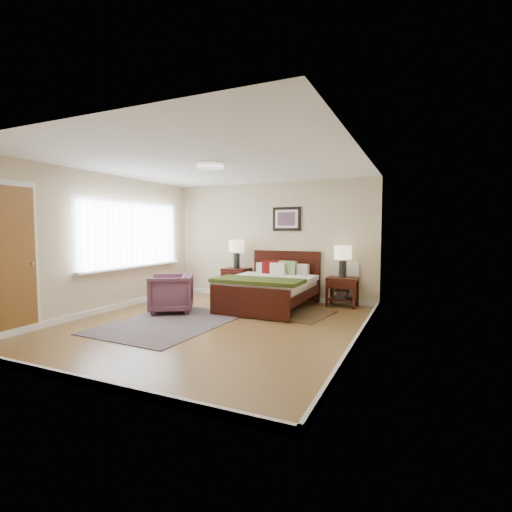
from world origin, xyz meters
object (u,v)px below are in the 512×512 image
nightstand_right (342,289)px  lamp_right (343,255)px  lamp_left (237,249)px  bed (270,283)px  rug_persian (170,323)px  nightstand_left (236,274)px  armchair (171,293)px

nightstand_right → lamp_right: size_ratio=0.94×
lamp_left → bed: bearing=-33.2°
nightstand_right → lamp_right: bearing=90.0°
bed → nightstand_right: bearing=29.6°
lamp_left → rug_persian: lamp_left is taller
lamp_left → rug_persian: size_ratio=0.26×
bed → nightstand_right: bed is taller
nightstand_left → rug_persian: size_ratio=0.28×
bed → nightstand_right: (1.23, 0.70, -0.13)m
nightstand_left → armchair: (-0.41, -1.77, -0.18)m
lamp_left → rug_persian: 2.67m
nightstand_right → rug_persian: 3.33m
nightstand_left → bed: bearing=-32.4°
bed → rug_persian: bed is taller
nightstand_left → lamp_left: size_ratio=1.07×
lamp_right → armchair: bearing=-146.6°
nightstand_left → rug_persian: bearing=-88.5°
bed → armchair: size_ratio=2.52×
nightstand_left → lamp_right: 2.36m
armchair → rug_persian: 0.87m
nightstand_left → rug_persian: 2.48m
nightstand_left → nightstand_right: size_ratio=1.13×
armchair → rug_persian: size_ratio=0.32×
bed → nightstand_left: bearing=147.6°
lamp_right → rug_persian: (-2.25, -2.44, -0.99)m
armchair → lamp_left: bearing=136.5°
lamp_left → rug_persian: bearing=-88.5°
lamp_left → nightstand_left: bearing=-90.0°
nightstand_right → lamp_left: size_ratio=0.94×
rug_persian → lamp_left: bearing=93.6°
nightstand_right → armchair: bearing=-146.8°
nightstand_left → lamp_left: bearing=90.0°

